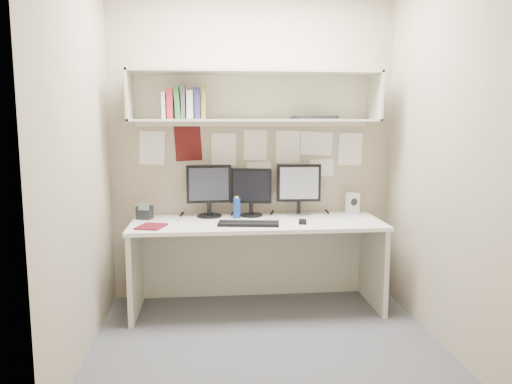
{
  "coord_description": "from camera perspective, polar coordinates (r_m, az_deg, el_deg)",
  "views": [
    {
      "loc": [
        -0.39,
        -3.25,
        1.53
      ],
      "look_at": [
        -0.04,
        0.35,
        1.01
      ],
      "focal_mm": 35.0,
      "sensor_mm": 36.0,
      "label": 1
    }
  ],
  "objects": [
    {
      "name": "keyboard",
      "position": [
        3.85,
        -0.85,
        -3.63
      ],
      "size": [
        0.49,
        0.23,
        0.02
      ],
      "primitive_type": "cube",
      "rotation": [
        0.0,
        0.0,
        -0.15
      ],
      "color": "black",
      "rests_on": "desk"
    },
    {
      "name": "pinned_papers",
      "position": [
        4.27,
        -0.34,
        4.45
      ],
      "size": [
        1.92,
        0.01,
        0.48
      ],
      "primitive_type": null,
      "color": "white",
      "rests_on": "wall_back"
    },
    {
      "name": "maroon_notebook",
      "position": [
        3.85,
        -11.87,
        -3.87
      ],
      "size": [
        0.25,
        0.27,
        0.01
      ],
      "primitive_type": "cube",
      "rotation": [
        0.0,
        0.0,
        -0.31
      ],
      "color": "#590F18",
      "rests_on": "desk"
    },
    {
      "name": "monitor_center",
      "position": [
        4.18,
        -0.57,
        0.28
      ],
      "size": [
        0.35,
        0.19,
        0.4
      ],
      "rotation": [
        0.0,
        0.0,
        -0.18
      ],
      "color": "black",
      "rests_on": "desk"
    },
    {
      "name": "mouse",
      "position": [
        3.91,
        5.34,
        -3.41
      ],
      "size": [
        0.08,
        0.11,
        0.03
      ],
      "primitive_type": "cube",
      "rotation": [
        0.0,
        0.0,
        -0.2
      ],
      "color": "black",
      "rests_on": "desk"
    },
    {
      "name": "overhead_hutch",
      "position": [
        4.14,
        -0.17,
        10.84
      ],
      "size": [
        2.0,
        0.38,
        0.4
      ],
      "color": "beige",
      "rests_on": "wall_back"
    },
    {
      "name": "wall_back",
      "position": [
        4.28,
        -0.35,
        5.13
      ],
      "size": [
        2.4,
        0.02,
        2.6
      ],
      "primitive_type": "cube",
      "color": "tan",
      "rests_on": "ground"
    },
    {
      "name": "blue_bottle",
      "position": [
        4.11,
        -2.21,
        -1.82
      ],
      "size": [
        0.06,
        0.06,
        0.18
      ],
      "color": "navy",
      "rests_on": "desk"
    },
    {
      "name": "desk_phone",
      "position": [
        4.17,
        -12.61,
        -2.28
      ],
      "size": [
        0.14,
        0.13,
        0.14
      ],
      "rotation": [
        0.0,
        0.0,
        -0.3
      ],
      "color": "black",
      "rests_on": "desk"
    },
    {
      "name": "wall_front",
      "position": [
        2.3,
        4.16,
        2.42
      ],
      "size": [
        2.4,
        0.02,
        2.6
      ],
      "primitive_type": "cube",
      "color": "tan",
      "rests_on": "ground"
    },
    {
      "name": "book_stack",
      "position": [
        4.08,
        -8.15,
        9.99
      ],
      "size": [
        0.35,
        0.17,
        0.28
      ],
      "color": "silver",
      "rests_on": "overhead_hutch"
    },
    {
      "name": "wall_right",
      "position": [
        3.63,
        20.47,
        4.05
      ],
      "size": [
        0.02,
        2.0,
        2.6
      ],
      "primitive_type": "cube",
      "color": "tan",
      "rests_on": "ground"
    },
    {
      "name": "monitor_right",
      "position": [
        4.23,
        4.91,
        0.55
      ],
      "size": [
        0.37,
        0.2,
        0.43
      ],
      "rotation": [
        0.0,
        0.0,
        -0.05
      ],
      "color": "#A5A5AA",
      "rests_on": "desk"
    },
    {
      "name": "floor",
      "position": [
        3.62,
        1.17,
        -16.82
      ],
      "size": [
        2.4,
        2.0,
        0.01
      ],
      "primitive_type": "cube",
      "color": "#4A4A4F",
      "rests_on": "ground"
    },
    {
      "name": "wall_left",
      "position": [
        3.36,
        -19.58,
        3.81
      ],
      "size": [
        0.02,
        2.0,
        2.6
      ],
      "primitive_type": "cube",
      "color": "tan",
      "rests_on": "ground"
    },
    {
      "name": "monitor_left",
      "position": [
        4.16,
        -5.4,
        0.42
      ],
      "size": [
        0.37,
        0.2,
        0.43
      ],
      "rotation": [
        0.0,
        0.0,
        0.06
      ],
      "color": "black",
      "rests_on": "desk"
    },
    {
      "name": "hutch_tray",
      "position": [
        4.17,
        6.78,
        8.47
      ],
      "size": [
        0.4,
        0.24,
        0.03
      ],
      "primitive_type": "cube",
      "rotation": [
        0.0,
        0.0,
        0.29
      ],
      "color": "black",
      "rests_on": "overhead_hutch"
    },
    {
      "name": "desk",
      "position": [
        4.09,
        0.11,
        -8.32
      ],
      "size": [
        2.0,
        0.7,
        0.73
      ],
      "color": "silver",
      "rests_on": "floor"
    },
    {
      "name": "speaker",
      "position": [
        4.38,
        10.97,
        -1.26
      ],
      "size": [
        0.11,
        0.11,
        0.18
      ],
      "rotation": [
        0.0,
        0.0,
        0.26
      ],
      "color": "silver",
      "rests_on": "desk"
    }
  ]
}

